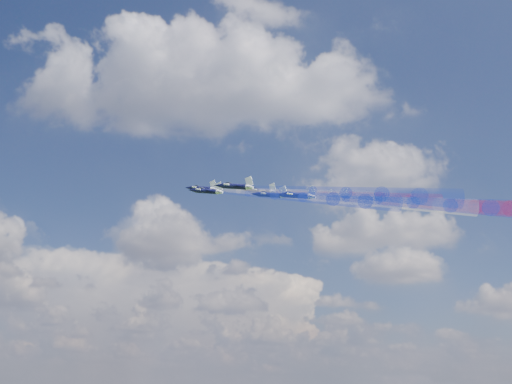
# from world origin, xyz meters

# --- Properties ---
(jet_lead) EXTENTS (15.79, 14.93, 7.84)m
(jet_lead) POSITION_xyz_m (-41.14, 19.82, 129.47)
(jet_lead) COLOR black
(trail_lead) EXTENTS (43.74, 27.85, 15.58)m
(trail_lead) POSITION_xyz_m (-15.92, 5.59, 122.83)
(trail_lead) COLOR white
(jet_inner_left) EXTENTS (15.79, 14.93, 7.84)m
(jet_inner_left) POSITION_xyz_m (-37.42, 4.79, 123.74)
(jet_inner_left) COLOR black
(trail_inner_left) EXTENTS (43.74, 27.85, 15.58)m
(trail_inner_left) POSITION_xyz_m (-12.20, -9.44, 117.10)
(trail_inner_left) COLOR #1830D1
(jet_inner_right) EXTENTS (15.79, 14.93, 7.84)m
(jet_inner_right) POSITION_xyz_m (-24.04, 23.36, 129.49)
(jet_inner_right) COLOR black
(trail_inner_right) EXTENTS (43.74, 27.85, 15.58)m
(trail_inner_right) POSITION_xyz_m (1.18, 9.12, 122.85)
(trail_inner_right) COLOR red
(jet_outer_left) EXTENTS (15.79, 14.93, 7.84)m
(jet_outer_left) POSITION_xyz_m (-28.37, -10.09, 119.92)
(jet_outer_left) COLOR black
(trail_outer_left) EXTENTS (43.74, 27.85, 15.58)m
(trail_outer_left) POSITION_xyz_m (-3.15, -24.32, 113.28)
(trail_outer_left) COLOR #1830D1
(jet_center_third) EXTENTS (15.79, 14.93, 7.84)m
(jet_center_third) POSITION_xyz_m (-20.58, 6.78, 122.95)
(jet_center_third) COLOR black
(trail_center_third) EXTENTS (43.74, 27.85, 15.58)m
(trail_center_third) POSITION_xyz_m (4.64, -7.46, 116.31)
(trail_center_third) COLOR white
(jet_outer_right) EXTENTS (15.79, 14.93, 7.84)m
(jet_outer_right) POSITION_xyz_m (-7.36, 24.39, 127.48)
(jet_outer_right) COLOR black
(trail_outer_right) EXTENTS (43.74, 27.85, 15.58)m
(trail_outer_right) POSITION_xyz_m (17.86, 10.15, 120.84)
(trail_outer_right) COLOR red
(jet_rear_left) EXTENTS (15.79, 14.93, 7.84)m
(jet_rear_left) POSITION_xyz_m (-13.66, -5.93, 118.61)
(jet_rear_left) COLOR black
(trail_rear_left) EXTENTS (43.74, 27.85, 15.58)m
(trail_rear_left) POSITION_xyz_m (11.56, -20.16, 111.97)
(trail_rear_left) COLOR #1830D1
(jet_rear_right) EXTENTS (15.79, 14.93, 7.84)m
(jet_rear_right) POSITION_xyz_m (-4.18, 9.35, 122.81)
(jet_rear_right) COLOR black
(trail_rear_right) EXTENTS (43.74, 27.85, 15.58)m
(trail_rear_right) POSITION_xyz_m (21.04, -4.89, 116.17)
(trail_rear_right) COLOR red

